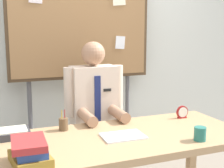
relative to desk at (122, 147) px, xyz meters
The scene contains 10 objects.
back_wall 1.41m from the desk, 90.00° to the left, with size 6.40×0.08×2.70m, color silver.
desk is the anchor object (origin of this frame).
person 0.64m from the desk, 90.00° to the left, with size 0.55×0.56×1.40m.
bulletin_board 1.38m from the desk, 89.99° to the left, with size 1.43×0.09×2.19m.
book_stack 0.74m from the desk, 160.00° to the right, with size 0.23×0.30×0.15m.
open_notebook 0.09m from the desk, 102.72° to the right, with size 0.30×0.21×0.01m, color white.
desk_clock 0.72m from the desk, 19.48° to the left, with size 0.11×0.04×0.11m.
coffee_mug 0.56m from the desk, 31.12° to the right, with size 0.08×0.08×0.10m, color #267266.
pen_holder 0.48m from the desk, 142.01° to the left, with size 0.07×0.07×0.16m.
paper_tray 0.80m from the desk, 160.43° to the left, with size 0.26×0.20×0.06m.
Camera 1 is at (-0.86, -1.98, 1.50)m, focal length 50.09 mm.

